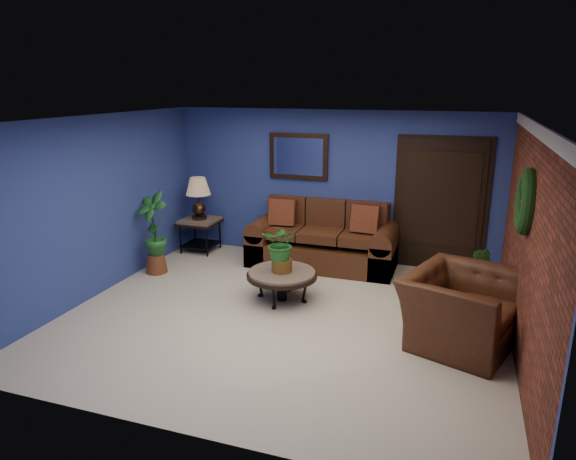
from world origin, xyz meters
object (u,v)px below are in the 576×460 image
(table_lamp, at_px, (198,193))
(armchair, at_px, (461,309))
(end_table, at_px, (200,226))
(coffee_table, at_px, (282,275))
(sofa, at_px, (324,244))
(side_chair, at_px, (358,234))

(table_lamp, height_order, armchair, table_lamp)
(end_table, relative_size, table_lamp, 0.91)
(coffee_table, height_order, table_lamp, table_lamp)
(coffee_table, relative_size, armchair, 0.76)
(sofa, bearing_deg, armchair, -44.13)
(sofa, distance_m, coffee_table, 1.63)
(end_table, height_order, side_chair, side_chair)
(coffee_table, height_order, side_chair, side_chair)
(sofa, distance_m, table_lamp, 2.37)
(sofa, xyz_separation_m, coffee_table, (-0.16, -1.62, 0.01))
(sofa, relative_size, coffee_table, 2.43)
(side_chair, distance_m, armchair, 2.70)
(armchair, bearing_deg, coffee_table, 97.87)
(coffee_table, bearing_deg, side_chair, 66.54)
(sofa, xyz_separation_m, end_table, (-2.26, -0.04, 0.10))
(coffee_table, xyz_separation_m, table_lamp, (-2.10, 1.58, 0.69))
(sofa, distance_m, end_table, 2.27)
(table_lamp, relative_size, armchair, 0.55)
(sofa, distance_m, side_chair, 0.59)
(side_chair, xyz_separation_m, armchair, (1.63, -2.15, -0.13))
(table_lamp, xyz_separation_m, side_chair, (2.82, 0.07, -0.50))
(side_chair, bearing_deg, end_table, -176.64)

